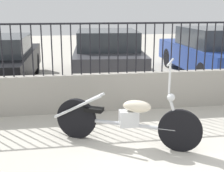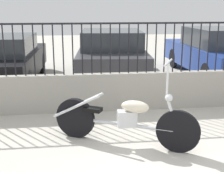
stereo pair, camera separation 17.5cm
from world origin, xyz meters
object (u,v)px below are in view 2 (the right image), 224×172
(car_black, at_px, (3,60))
(motorcycle_silver, at_px, (117,118))
(car_dark_grey, at_px, (111,54))
(car_blue, at_px, (217,52))

(car_black, bearing_deg, motorcycle_silver, -147.15)
(car_dark_grey, relative_size, car_blue, 0.97)
(motorcycle_silver, distance_m, car_black, 4.82)
(car_dark_grey, xyz_separation_m, car_blue, (3.16, -0.08, 0.02))
(car_black, distance_m, car_blue, 6.12)
(car_dark_grey, bearing_deg, car_blue, -86.16)
(motorcycle_silver, xyz_separation_m, car_dark_grey, (0.46, 4.47, 0.30))
(motorcycle_silver, relative_size, car_black, 0.48)
(car_black, xyz_separation_m, car_dark_grey, (2.96, 0.36, 0.03))
(car_black, height_order, car_dark_grey, car_dark_grey)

